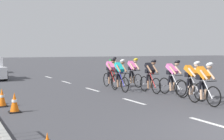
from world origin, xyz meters
TOP-DOWN VIEW (x-y plane):
  - lane_markings_centre at (0.00, 7.12)m, footprint 0.14×21.60m
  - cyclist_lead at (1.84, 3.36)m, footprint 0.42×1.72m
  - cyclist_second at (2.23, 4.45)m, footprint 0.44×1.72m
  - cyclist_third at (2.36, 5.81)m, footprint 0.45×1.72m
  - cyclist_fourth at (1.92, 6.88)m, footprint 0.42×1.72m
  - cyclist_fifth at (0.92, 7.96)m, footprint 0.42×1.72m
  - cyclist_sixth at (1.23, 9.51)m, footprint 0.42×1.72m
  - cyclist_seventh at (2.41, 9.27)m, footprint 0.44×1.72m
  - cyclist_eighth at (2.79, 12.35)m, footprint 0.43×1.72m
  - traffic_cone_near at (-4.63, 6.24)m, footprint 0.36×0.36m
  - traffic_cone_far at (-4.42, 4.99)m, footprint 0.36×0.36m

SIDE VIEW (x-z plane):
  - lane_markings_centre at x=0.00m, z-range 0.00..0.01m
  - traffic_cone_near at x=-4.63m, z-range -0.01..0.63m
  - traffic_cone_far at x=-4.42m, z-range -0.01..0.63m
  - cyclist_lead at x=1.84m, z-range 0.00..1.57m
  - cyclist_second at x=2.23m, z-range 0.00..1.57m
  - cyclist_third at x=2.36m, z-range 0.00..1.57m
  - cyclist_fourth at x=1.92m, z-range 0.00..1.57m
  - cyclist_fifth at x=0.92m, z-range 0.00..1.57m
  - cyclist_sixth at x=1.23m, z-range 0.00..1.57m
  - cyclist_seventh at x=2.41m, z-range 0.00..1.57m
  - cyclist_eighth at x=2.79m, z-range 0.00..1.57m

